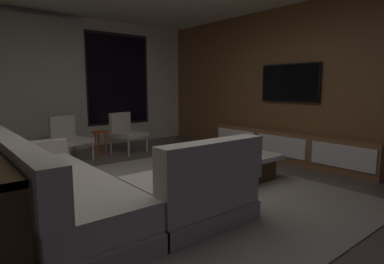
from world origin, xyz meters
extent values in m
plane|color=#564C44|center=(0.00, 0.00, 0.00)|extent=(9.20, 9.20, 0.00)
cube|color=silver|center=(0.00, 3.66, 1.35)|extent=(6.60, 0.12, 2.70)
cube|color=black|center=(1.30, 3.60, 1.45)|extent=(1.52, 0.02, 2.02)
cube|color=black|center=(1.30, 3.58, 1.45)|extent=(1.40, 0.03, 1.90)
cube|color=#BCB5A3|center=(-0.55, 3.48, 1.30)|extent=(2.10, 0.12, 2.60)
cube|color=brown|center=(3.06, 0.00, 1.35)|extent=(0.12, 7.80, 2.70)
cube|color=gray|center=(0.35, -0.10, 0.01)|extent=(3.20, 3.80, 0.01)
cube|color=#A49C8C|center=(-1.10, 0.08, 0.09)|extent=(0.90, 2.50, 0.18)
cube|color=beige|center=(-1.10, 0.08, 0.30)|extent=(0.86, 2.42, 0.24)
cube|color=beige|center=(-1.45, 0.08, 0.62)|extent=(0.20, 2.50, 0.40)
cube|color=beige|center=(-1.10, 1.23, 0.51)|extent=(0.90, 0.20, 0.18)
cube|color=#A49C8C|center=(-0.12, -0.72, 0.09)|extent=(1.10, 0.90, 0.18)
cube|color=beige|center=(-0.12, -0.72, 0.30)|extent=(1.07, 0.86, 0.24)
cube|color=beige|center=(-0.12, -1.07, 0.62)|extent=(1.10, 0.20, 0.40)
cube|color=beige|center=(-1.33, 0.63, 0.58)|extent=(0.10, 0.36, 0.36)
cube|color=#B2A893|center=(-1.33, -0.22, 0.58)|extent=(0.10, 0.36, 0.36)
cube|color=#422E18|center=(1.14, 0.03, 0.15)|extent=(1.00, 1.00, 0.30)
cube|color=white|center=(1.14, 0.03, 0.33)|extent=(1.16, 1.16, 0.06)
cube|color=#D7A0CC|center=(1.00, 0.13, 0.38)|extent=(0.27, 0.19, 0.03)
cube|color=#367234|center=(1.00, 0.10, 0.41)|extent=(0.25, 0.20, 0.03)
cube|color=#9FCF87|center=(1.00, 0.12, 0.44)|extent=(0.29, 0.18, 0.02)
cube|color=#45D0D8|center=(0.98, 0.12, 0.47)|extent=(0.26, 0.14, 0.03)
cylinder|color=#B2ADA0|center=(1.23, 2.27, 0.18)|extent=(0.04, 0.04, 0.36)
cylinder|color=#B2ADA0|center=(0.76, 2.15, 0.18)|extent=(0.04, 0.04, 0.36)
cylinder|color=#B2ADA0|center=(1.10, 2.75, 0.18)|extent=(0.04, 0.04, 0.36)
cylinder|color=#B2ADA0|center=(0.64, 2.63, 0.18)|extent=(0.04, 0.04, 0.36)
cube|color=beige|center=(0.93, 2.45, 0.36)|extent=(0.66, 0.68, 0.08)
cube|color=beige|center=(0.87, 2.68, 0.59)|extent=(0.49, 0.20, 0.38)
cylinder|color=#B2ADA0|center=(0.13, 2.27, 0.18)|extent=(0.04, 0.04, 0.36)
cylinder|color=#B2ADA0|center=(-0.33, 2.12, 0.18)|extent=(0.04, 0.04, 0.36)
cylinder|color=#B2ADA0|center=(-0.03, 2.75, 0.18)|extent=(0.04, 0.04, 0.36)
cylinder|color=#B2ADA0|center=(-0.48, 2.60, 0.18)|extent=(0.04, 0.04, 0.36)
cube|color=beige|center=(-0.18, 2.43, 0.36)|extent=(0.69, 0.70, 0.08)
cube|color=beige|center=(-0.25, 2.66, 0.59)|extent=(0.49, 0.23, 0.38)
cylinder|color=#BF4C1E|center=(0.30, 2.55, 0.23)|extent=(0.03, 0.03, 0.46)
cylinder|color=#BF4C1E|center=(0.50, 2.55, 0.23)|extent=(0.03, 0.03, 0.46)
cylinder|color=#BF4C1E|center=(0.40, 2.65, 0.23)|extent=(0.03, 0.03, 0.46)
cylinder|color=#BF4C1E|center=(0.40, 2.55, 0.45)|extent=(0.32, 0.32, 0.02)
cube|color=brown|center=(2.78, 0.10, 0.26)|extent=(0.44, 3.10, 0.52)
cube|color=white|center=(2.55, -0.94, 0.29)|extent=(0.02, 0.93, 0.33)
cube|color=white|center=(2.55, 0.10, 0.29)|extent=(0.02, 0.93, 0.33)
cube|color=white|center=(2.55, 1.15, 0.29)|extent=(0.02, 0.93, 0.33)
cube|color=#352214|center=(2.74, -0.75, 0.12)|extent=(0.33, 0.68, 0.19)
cube|color=#B1635F|center=(2.74, -1.01, 0.11)|extent=(0.03, 0.04, 0.17)
cube|color=tan|center=(2.74, -0.84, 0.11)|extent=(0.03, 0.04, 0.18)
cube|color=#499DB5|center=(2.74, -0.67, 0.10)|extent=(0.03, 0.04, 0.14)
cube|color=#674464|center=(2.74, -0.49, 0.10)|extent=(0.03, 0.04, 0.16)
cube|color=black|center=(2.95, 0.25, 1.35)|extent=(0.04, 1.16, 0.67)
cube|color=black|center=(2.95, 0.25, 1.35)|extent=(0.05, 1.12, 0.63)
camera|label=1|loc=(-1.94, -3.02, 1.28)|focal=29.47mm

